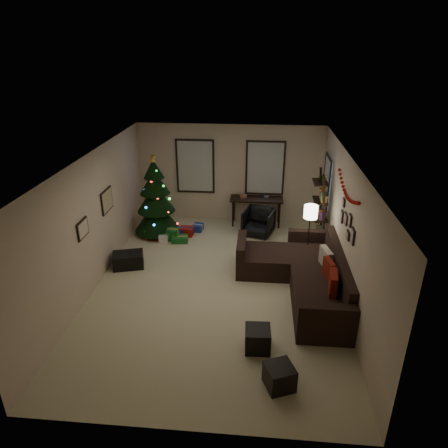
{
  "coord_description": "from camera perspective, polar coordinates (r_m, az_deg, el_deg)",
  "views": [
    {
      "loc": [
        0.81,
        -7.2,
        4.68
      ],
      "look_at": [
        0.1,
        0.6,
        1.15
      ],
      "focal_mm": 32.69,
      "sensor_mm": 36.0,
      "label": 1
    }
  ],
  "objects": [
    {
      "name": "storage_bin",
      "position": [
        9.46,
        -13.25,
        -4.93
      ],
      "size": [
        0.76,
        0.61,
        0.33
      ],
      "primitive_type": "cube",
      "rotation": [
        0.0,
        0.0,
        0.28
      ],
      "color": "black",
      "rests_on": "floor"
    },
    {
      "name": "window_right_wall",
      "position": [
        10.39,
        14.21,
        5.68
      ],
      "size": [
        0.06,
        0.9,
        1.3
      ],
      "color": "#728CB2",
      "rests_on": "wall_right"
    },
    {
      "name": "sofa",
      "position": [
        8.54,
        11.18,
        -7.04
      ],
      "size": [
        2.16,
        3.11,
        0.93
      ],
      "color": "black",
      "rests_on": "floor"
    },
    {
      "name": "potted_plant",
      "position": [
        9.7,
        13.88,
        6.24
      ],
      "size": [
        0.48,
        0.44,
        0.46
      ],
      "primitive_type": "imported",
      "rotation": [
        0.0,
        0.0,
        0.22
      ],
      "color": "#4C4C4C",
      "rests_on": "bookshelf"
    },
    {
      "name": "garland",
      "position": [
        7.95,
        16.87,
        4.61
      ],
      "size": [
        0.08,
        1.9,
        0.3
      ],
      "primitive_type": null,
      "color": "#A5140C",
      "rests_on": "wall_right"
    },
    {
      "name": "floor",
      "position": [
        8.62,
        -1.04,
        -8.6
      ],
      "size": [
        7.0,
        7.0,
        0.0
      ],
      "primitive_type": "plane",
      "color": "beige",
      "rests_on": "ground"
    },
    {
      "name": "wall_back",
      "position": [
        11.23,
        0.84,
        7.02
      ],
      "size": [
        5.0,
        0.0,
        5.0
      ],
      "primitive_type": "plane",
      "rotation": [
        1.57,
        0.0,
        0.0
      ],
      "color": "beige",
      "rests_on": "floor"
    },
    {
      "name": "ceiling",
      "position": [
        7.51,
        -1.19,
        8.98
      ],
      "size": [
        7.0,
        7.0,
        0.0
      ],
      "primitive_type": "plane",
      "rotation": [
        3.14,
        0.0,
        0.0
      ],
      "color": "white",
      "rests_on": "floor"
    },
    {
      "name": "window_back_right",
      "position": [
        11.12,
        5.77,
        7.79
      ],
      "size": [
        1.05,
        0.06,
        1.5
      ],
      "color": "#728CB2",
      "rests_on": "wall_back"
    },
    {
      "name": "wall_front",
      "position": [
        5.04,
        -5.63,
        -17.2
      ],
      "size": [
        5.0,
        0.0,
        5.0
      ],
      "primitive_type": "plane",
      "rotation": [
        -1.57,
        0.0,
        0.0
      ],
      "color": "beige",
      "rests_on": "floor"
    },
    {
      "name": "presents",
      "position": [
        10.74,
        -7.35,
        -1.11
      ],
      "size": [
        1.5,
        1.01,
        0.3
      ],
      "rotation": [
        0.0,
        0.0,
        0.24
      ],
      "color": "maroon",
      "rests_on": "floor"
    },
    {
      "name": "pillow_red_b",
      "position": [
        8.18,
        14.43,
        -6.19
      ],
      "size": [
        0.19,
        0.41,
        0.4
      ],
      "primitive_type": "cube",
      "rotation": [
        0.0,
        0.0,
        0.22
      ],
      "color": "maroon",
      "rests_on": "sofa"
    },
    {
      "name": "floor_lamp",
      "position": [
        9.09,
        12.0,
        1.14
      ],
      "size": [
        0.3,
        0.3,
        1.43
      ],
      "rotation": [
        0.0,
        0.0,
        0.09
      ],
      "color": "black",
      "rests_on": "floor"
    },
    {
      "name": "stocking_left",
      "position": [
        11.31,
        0.16,
        7.49
      ],
      "size": [
        0.2,
        0.05,
        0.36
      ],
      "color": "#990F0C",
      "rests_on": "wall_back"
    },
    {
      "name": "art_abstract",
      "position": [
        8.13,
        -19.17,
        -0.65
      ],
      "size": [
        0.04,
        0.45,
        0.35
      ],
      "color": "black",
      "rests_on": "wall_left"
    },
    {
      "name": "ottoman_far",
      "position": [
        6.42,
        7.76,
        -20.39
      ],
      "size": [
        0.51,
        0.51,
        0.37
      ],
      "primitive_type": "cube",
      "rotation": [
        0.0,
        0.0,
        0.38
      ],
      "color": "black",
      "rests_on": "floor"
    },
    {
      "name": "art_map",
      "position": [
        9.22,
        -16.08,
        3.17
      ],
      "size": [
        0.04,
        0.6,
        0.5
      ],
      "color": "black",
      "rests_on": "wall_left"
    },
    {
      "name": "window_back_left",
      "position": [
        11.26,
        -4.04,
        8.06
      ],
      "size": [
        1.05,
        0.06,
        1.5
      ],
      "color": "#728CB2",
      "rests_on": "wall_back"
    },
    {
      "name": "ottoman_near",
      "position": [
        6.99,
        4.73,
        -15.72
      ],
      "size": [
        0.43,
        0.43,
        0.39
      ],
      "primitive_type": "cube",
      "rotation": [
        0.0,
        0.0,
        0.05
      ],
      "color": "black",
      "rests_on": "floor"
    },
    {
      "name": "desk_chair",
      "position": [
        10.68,
        4.85,
        0.28
      ],
      "size": [
        0.83,
        0.8,
        0.71
      ],
      "primitive_type": "imported",
      "rotation": [
        0.0,
        0.0,
        -0.27
      ],
      "color": "black",
      "rests_on": "floor"
    },
    {
      "name": "wall_left",
      "position": [
        8.59,
        -17.92,
        0.23
      ],
      "size": [
        0.0,
        7.0,
        7.0
      ],
      "primitive_type": "plane",
      "rotation": [
        1.57,
        0.0,
        1.57
      ],
      "color": "beige",
      "rests_on": "floor"
    },
    {
      "name": "christmas_tree",
      "position": [
        10.64,
        -9.51,
        3.15
      ],
      "size": [
        1.18,
        1.18,
        2.19
      ],
      "rotation": [
        0.0,
        0.0,
        0.0
      ],
      "color": "black",
      "rests_on": "floor"
    },
    {
      "name": "stocking_right",
      "position": [
        11.28,
        1.85,
        7.87
      ],
      "size": [
        0.2,
        0.05,
        0.36
      ],
      "color": "#990F0C",
      "rests_on": "wall_back"
    },
    {
      "name": "desk",
      "position": [
        11.16,
        4.56,
        3.18
      ],
      "size": [
        1.43,
        0.51,
        0.77
      ],
      "color": "black",
      "rests_on": "floor"
    },
    {
      "name": "wall_right",
      "position": [
        8.11,
        16.74,
        -1.08
      ],
      "size": [
        0.0,
        7.0,
        7.0
      ],
      "primitive_type": "plane",
      "rotation": [
        1.57,
        0.0,
        -1.57
      ],
      "color": "beige",
      "rests_on": "floor"
    },
    {
      "name": "bookshelf",
      "position": [
        9.92,
        13.45,
        1.56
      ],
      "size": [
        0.3,
        0.58,
        1.99
      ],
      "color": "black",
      "rests_on": "floor"
    },
    {
      "name": "pillow_red_a",
      "position": [
        7.73,
        14.98,
        -8.18
      ],
      "size": [
        0.18,
        0.48,
        0.47
      ],
      "primitive_type": "cube",
      "rotation": [
        0.0,
        0.0,
        -0.11
      ],
      "color": "maroon",
      "rests_on": "sofa"
    },
    {
      "name": "gallery",
      "position": [
        7.95,
        16.88,
        0.15
      ],
      "size": [
        0.03,
        1.25,
        0.54
      ],
      "color": "black",
      "rests_on": "wall_right"
    },
    {
      "name": "pillow_cream",
      "position": [
        8.56,
        14.02,
        -4.77
      ],
      "size": [
        0.22,
        0.46,
        0.44
      ],
      "primitive_type": "cube",
      "rotation": [
        0.0,
        0.0,
        0.23
      ],
      "color": "#C2B09D",
      "rests_on": "sofa"
    }
  ]
}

